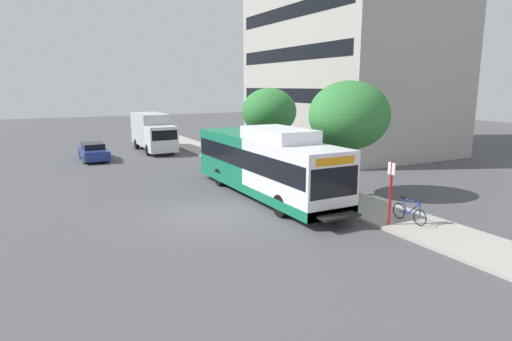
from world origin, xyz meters
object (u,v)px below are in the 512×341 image
at_px(box_truck_background, 153,131).
at_px(street_tree_near_stop, 349,116).
at_px(transit_bus, 265,164).
at_px(bus_stop_sign_pole, 391,188).
at_px(street_tree_mid_block, 269,112).
at_px(parked_car_far_lane, 93,152).
at_px(bicycle_parked, 409,212).

bearing_deg(box_truck_background, street_tree_near_stop, -76.63).
xyz_separation_m(transit_bus, box_truck_background, (-1.01, 18.28, 0.04)).
relative_size(bus_stop_sign_pole, street_tree_mid_block, 0.48).
bearing_deg(transit_bus, street_tree_near_stop, -26.86).
relative_size(bus_stop_sign_pole, parked_car_far_lane, 0.58).
bearing_deg(street_tree_near_stop, bicycle_parked, -99.90).
height_order(street_tree_near_stop, parked_car_far_lane, street_tree_near_stop).
height_order(bicycle_parked, parked_car_far_lane, parked_car_far_lane).
bearing_deg(box_truck_background, bicycle_parked, -81.18).
bearing_deg(parked_car_far_lane, bicycle_parked, -68.00).
bearing_deg(street_tree_mid_block, bus_stop_sign_pole, -97.97).
bearing_deg(bicycle_parked, parked_car_far_lane, 112.00).
relative_size(street_tree_near_stop, parked_car_far_lane, 1.28).
distance_m(bus_stop_sign_pole, parked_car_far_lane, 24.14).
distance_m(transit_bus, street_tree_near_stop, 4.91).
distance_m(bus_stop_sign_pole, box_truck_background, 25.29).
xyz_separation_m(street_tree_near_stop, street_tree_mid_block, (-0.06, 8.05, -0.22)).
bearing_deg(street_tree_mid_block, transit_bus, -121.29).
bearing_deg(parked_car_far_lane, bus_stop_sign_pole, -70.08).
distance_m(street_tree_near_stop, box_truck_background, 20.90).
bearing_deg(street_tree_mid_block, street_tree_near_stop, -89.57).
xyz_separation_m(bus_stop_sign_pole, parked_car_far_lane, (-8.22, 22.68, -0.99)).
relative_size(street_tree_mid_block, parked_car_far_lane, 1.19).
distance_m(transit_bus, parked_car_far_lane, 17.09).
bearing_deg(street_tree_mid_block, box_truck_background, 111.31).
bearing_deg(box_truck_background, street_tree_mid_block, -68.69).
bearing_deg(bicycle_parked, bus_stop_sign_pole, 172.49).
distance_m(street_tree_mid_block, parked_car_far_lane, 14.35).
bearing_deg(bus_stop_sign_pole, street_tree_mid_block, 82.03).
distance_m(street_tree_near_stop, parked_car_far_lane, 20.73).
xyz_separation_m(parked_car_far_lane, box_truck_background, (5.30, 2.44, 1.08)).
distance_m(street_tree_near_stop, street_tree_mid_block, 8.05).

